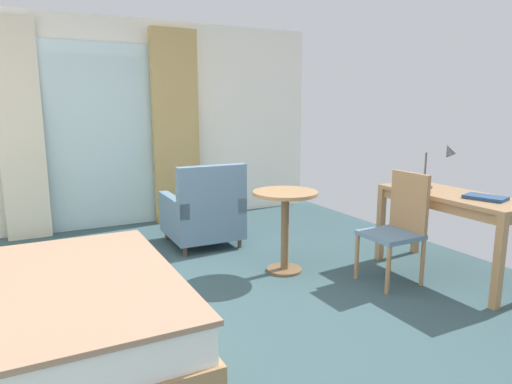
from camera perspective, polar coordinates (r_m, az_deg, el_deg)
ground at (r=3.37m, az=-6.38°, el=-16.40°), size 5.76×6.51×0.10m
wall_back at (r=5.90m, az=-17.34°, el=8.15°), size 5.36×0.12×2.52m
balcony_glass_door at (r=5.80m, az=-18.68°, el=6.54°), size 1.32×0.02×2.22m
curtain_panel_left at (r=5.63m, az=-27.49°, el=6.79°), size 0.46×0.10×2.42m
curtain_panel_right at (r=5.90m, az=-10.06°, el=7.97°), size 0.58×0.10×2.42m
writing_desk at (r=4.25m, az=23.60°, el=-1.46°), size 0.55×1.30×0.75m
desk_chair at (r=4.02m, az=17.49°, el=-3.79°), size 0.43×0.42×0.93m
desk_lamp at (r=4.42m, az=22.32°, el=3.74°), size 0.28×0.27×0.43m
closed_book at (r=4.08m, az=26.89°, el=-0.62°), size 0.27×0.35×0.03m
armchair_by_window at (r=4.90m, az=-6.63°, el=-2.76°), size 0.73×0.80×0.90m
round_cafe_table at (r=4.06m, az=3.68°, el=-2.75°), size 0.58×0.58×0.74m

